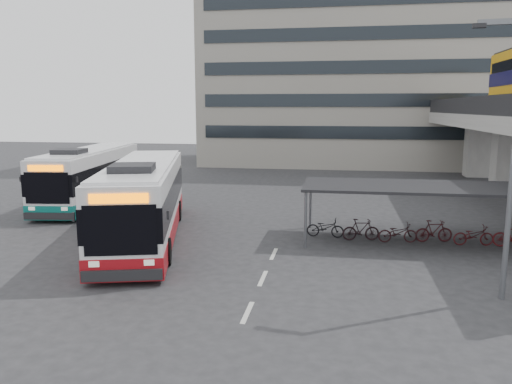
% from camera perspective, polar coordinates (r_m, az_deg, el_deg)
% --- Properties ---
extents(ground, '(120.00, 120.00, 0.00)m').
position_cam_1_polar(ground, '(21.07, -4.76, -6.76)').
color(ground, '#28282B').
rests_on(ground, ground).
extents(bike_shelter, '(10.00, 4.00, 2.54)m').
position_cam_1_polar(bike_shelter, '(23.29, 17.78, -1.96)').
color(bike_shelter, '#595B60').
rests_on(bike_shelter, ground).
extents(office_block, '(30.00, 15.00, 25.00)m').
position_cam_1_polar(office_block, '(55.98, 10.80, 16.21)').
color(office_block, gray).
rests_on(office_block, ground).
extents(road_markings, '(0.15, 7.60, 0.01)m').
position_cam_1_polar(road_markings, '(17.79, 0.78, -9.83)').
color(road_markings, beige).
rests_on(road_markings, ground).
extents(bus_main, '(5.98, 13.06, 3.78)m').
position_cam_1_polar(bus_main, '(23.16, -12.65, -1.00)').
color(bus_main, white).
rests_on(bus_main, ground).
extents(bus_teal, '(4.15, 12.47, 3.62)m').
position_cam_1_polar(bus_teal, '(33.13, -18.35, 1.77)').
color(bus_teal, white).
rests_on(bus_teal, ground).
extents(pedestrian, '(0.43, 0.60, 1.54)m').
position_cam_1_polar(pedestrian, '(23.62, -12.34, -3.22)').
color(pedestrian, black).
rests_on(pedestrian, ground).
extents(lamp_post, '(1.49, 0.35, 8.50)m').
position_cam_1_polar(lamp_post, '(16.80, 27.11, 4.86)').
color(lamp_post, '#595B60').
rests_on(lamp_post, ground).
extents(sign_totem_north, '(0.55, 0.25, 2.54)m').
position_cam_1_polar(sign_totem_north, '(33.80, -21.85, 1.08)').
color(sign_totem_north, '#AC0A18').
rests_on(sign_totem_north, ground).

